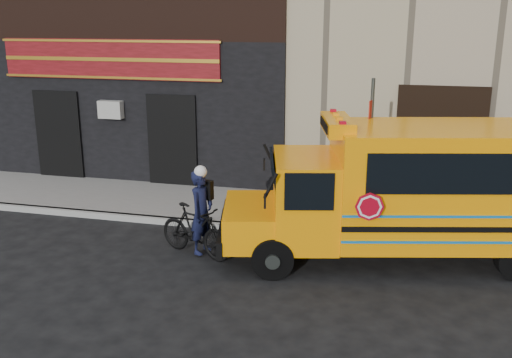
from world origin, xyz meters
The scene contains 7 objects.
ground centered at (0.00, 0.00, 0.00)m, with size 120.00×120.00×0.00m, color black.
curb centered at (0.00, 2.60, 0.07)m, with size 40.00×0.20×0.15m, color #9C9D97.
sidewalk centered at (0.00, 4.10, 0.07)m, with size 40.00×3.00×0.15m, color slate.
school_bus centered at (3.33, 1.90, 1.51)m, with size 7.20×3.66×2.92m.
sign_pole centered at (2.38, 2.73, 1.95)m, with size 0.09×0.31×3.57m.
bicycle centered at (-0.97, 1.00, 0.55)m, with size 0.51×1.81×1.09m, color black.
cyclist centered at (-0.86, 1.09, 0.88)m, with size 0.64×0.42×1.75m, color black.
Camera 1 is at (2.88, -9.37, 4.77)m, focal length 40.00 mm.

